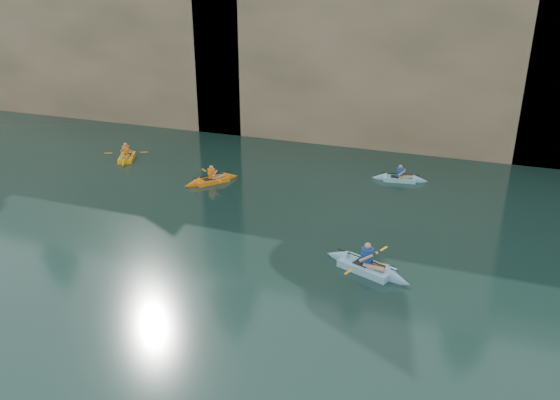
% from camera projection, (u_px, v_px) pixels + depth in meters
% --- Properties ---
extents(ground, '(160.00, 160.00, 0.00)m').
position_uv_depth(ground, '(138.00, 376.00, 13.76)').
color(ground, black).
rests_on(ground, ground).
extents(cliff, '(70.00, 16.00, 12.00)m').
position_uv_depth(cliff, '(384.00, 30.00, 37.43)').
color(cliff, tan).
rests_on(cliff, ground).
extents(cliff_slab_west, '(26.00, 2.40, 10.56)m').
position_uv_depth(cliff_slab_west, '(76.00, 40.00, 37.91)').
color(cliff_slab_west, '#9C7D5F').
rests_on(cliff_slab_west, ground).
extents(cliff_slab_center, '(24.00, 2.40, 11.40)m').
position_uv_depth(cliff_slab_center, '(393.00, 47.00, 30.48)').
color(cliff_slab_center, '#9C7D5F').
rests_on(cliff_slab_center, ground).
extents(sea_cave_west, '(4.50, 1.00, 4.00)m').
position_uv_depth(sea_cave_west, '(100.00, 91.00, 37.92)').
color(sea_cave_west, black).
rests_on(sea_cave_west, ground).
extents(sea_cave_center, '(3.50, 1.00, 3.20)m').
position_uv_depth(sea_cave_center, '(288.00, 113.00, 33.45)').
color(sea_cave_center, black).
rests_on(sea_cave_center, ground).
extents(sea_cave_east, '(5.00, 1.00, 4.50)m').
position_uv_depth(sea_cave_east, '(539.00, 123.00, 28.58)').
color(sea_cave_east, black).
rests_on(sea_cave_east, ground).
extents(kayaker_orange, '(2.27, 2.70, 1.09)m').
position_uv_depth(kayaker_orange, '(212.00, 180.00, 26.65)').
color(kayaker_orange, orange).
rests_on(kayaker_orange, ground).
extents(kayaker_ltblue_near, '(3.42, 2.45, 1.33)m').
position_uv_depth(kayaker_ltblue_near, '(366.00, 267.00, 18.60)').
color(kayaker_ltblue_near, '#7BB0CF').
rests_on(kayaker_ltblue_near, ground).
extents(kayaker_yellow, '(2.14, 2.92, 1.19)m').
position_uv_depth(kayaker_yellow, '(127.00, 157.00, 30.02)').
color(kayaker_yellow, '#F7AB14').
rests_on(kayaker_yellow, ground).
extents(kayaker_ltblue_mid, '(2.80, 2.08, 1.04)m').
position_uv_depth(kayaker_ltblue_mid, '(400.00, 179.00, 26.87)').
color(kayaker_ltblue_mid, '#7BBDCF').
rests_on(kayaker_ltblue_mid, ground).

